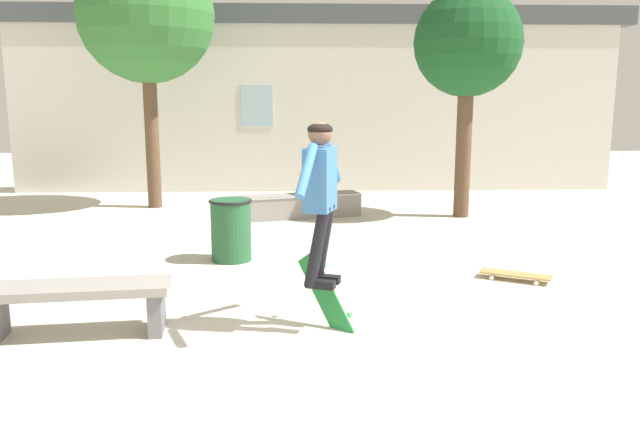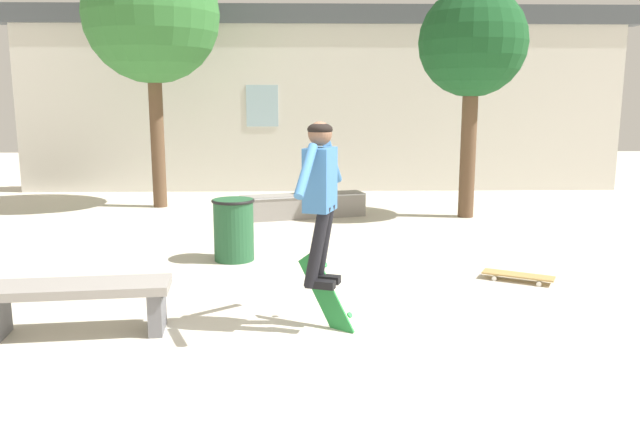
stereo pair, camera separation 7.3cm
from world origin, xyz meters
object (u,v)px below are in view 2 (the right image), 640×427
at_px(skate_ledge, 303,206).
at_px(skater, 320,189).
at_px(tree_right, 473,45).
at_px(trash_bin, 234,228).
at_px(park_bench, 77,298).
at_px(tree_left, 152,16).
at_px(skateboard_resting, 518,275).
at_px(skateboard_flipping, 326,296).

height_order(skate_ledge, skater, skater).
height_order(tree_right, trash_bin, tree_right).
xyz_separation_m(tree_right, trash_bin, (-3.78, -2.91, -2.54)).
height_order(park_bench, skate_ledge, park_bench).
relative_size(tree_right, tree_left, 0.81).
bearing_deg(tree_right, skate_ledge, 179.50).
relative_size(tree_right, park_bench, 2.39).
bearing_deg(trash_bin, park_bench, -113.18).
bearing_deg(skate_ledge, tree_right, -16.13).
distance_m(tree_right, skate_ledge, 3.98).
bearing_deg(park_bench, skateboard_resting, 12.88).
bearing_deg(skateboard_flipping, tree_right, 108.16).
height_order(tree_right, tree_left, tree_left).
distance_m(tree_left, trash_bin, 5.51).
bearing_deg(skater, trash_bin, 132.01).
xyz_separation_m(tree_left, skateboard_resting, (5.23, -5.18, -3.49)).
height_order(skateboard_flipping, skateboard_resting, skateboard_flipping).
distance_m(skateboard_flipping, skateboard_resting, 2.64).
distance_m(skate_ledge, skateboard_resting, 4.69).
relative_size(skateboard_flipping, skateboard_resting, 1.00).
bearing_deg(park_bench, tree_right, 42.44).
distance_m(park_bench, skate_ledge, 5.86).
xyz_separation_m(skater, skateboard_resting, (2.31, 1.44, -1.22)).
relative_size(park_bench, skateboard_resting, 2.06).
relative_size(tree_left, skate_ledge, 2.17).
distance_m(tree_right, trash_bin, 5.41).
bearing_deg(tree_left, skate_ledge, -23.08).
relative_size(trash_bin, skater, 0.55).
xyz_separation_m(tree_right, skate_ledge, (-2.88, 0.03, -2.75)).
xyz_separation_m(tree_left, skate_ledge, (2.77, -1.18, -3.36)).
bearing_deg(skateboard_resting, skate_ledge, -30.12).
xyz_separation_m(tree_right, skateboard_flipping, (-2.68, -5.32, -2.67)).
distance_m(park_bench, skateboard_flipping, 2.21).
bearing_deg(park_bench, skateboard_flipping, -1.60).
xyz_separation_m(park_bench, skater, (2.15, 0.08, 0.95)).
bearing_deg(trash_bin, tree_left, 114.46).
relative_size(tree_left, skateboard_resting, 6.07).
bearing_deg(skater, skateboard_flipping, 77.62).
height_order(trash_bin, skater, skater).
bearing_deg(skateboard_flipping, park_bench, -130.82).
bearing_deg(skateboard_flipping, skate_ledge, 137.06).
xyz_separation_m(tree_right, tree_left, (-5.65, 1.21, 0.60)).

